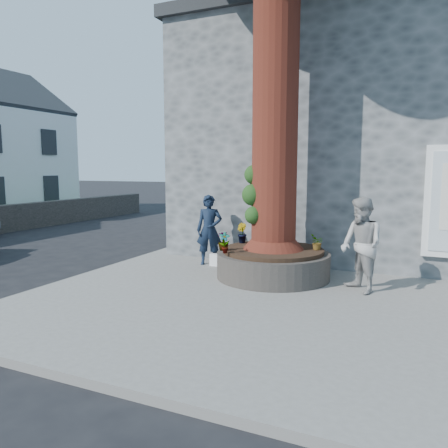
% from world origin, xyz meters
% --- Properties ---
extents(ground, '(120.00, 120.00, 0.00)m').
position_xyz_m(ground, '(0.00, 0.00, 0.00)').
color(ground, black).
rests_on(ground, ground).
extents(pavement, '(9.00, 8.00, 0.12)m').
position_xyz_m(pavement, '(1.50, 1.00, 0.06)').
color(pavement, slate).
rests_on(pavement, ground).
extents(yellow_line, '(0.10, 30.00, 0.01)m').
position_xyz_m(yellow_line, '(-3.05, 1.00, 0.00)').
color(yellow_line, yellow).
rests_on(yellow_line, ground).
extents(stone_shop, '(10.30, 8.30, 6.30)m').
position_xyz_m(stone_shop, '(2.50, 7.20, 3.16)').
color(stone_shop, '#4C5051').
rests_on(stone_shop, ground).
extents(planter, '(2.30, 2.30, 0.60)m').
position_xyz_m(planter, '(0.80, 2.00, 0.41)').
color(planter, black).
rests_on(planter, pavement).
extents(man, '(0.69, 0.57, 1.62)m').
position_xyz_m(man, '(-0.93, 2.57, 0.93)').
color(man, black).
rests_on(man, pavement).
extents(woman, '(1.04, 1.06, 1.72)m').
position_xyz_m(woman, '(2.57, 1.62, 0.98)').
color(woman, '#A4A19D').
rests_on(woman, pavement).
extents(shopping_bag, '(0.20, 0.13, 0.28)m').
position_xyz_m(shopping_bag, '(-0.76, 2.47, 0.26)').
color(shopping_bag, white).
rests_on(shopping_bag, pavement).
extents(plant_a, '(0.25, 0.21, 0.41)m').
position_xyz_m(plant_a, '(0.09, 1.15, 0.92)').
color(plant_a, gray).
rests_on(plant_a, planter).
extents(plant_b, '(0.33, 0.33, 0.44)m').
position_xyz_m(plant_b, '(-0.05, 2.38, 0.94)').
color(plant_b, gray).
rests_on(plant_b, planter).
extents(plant_c, '(0.29, 0.29, 0.38)m').
position_xyz_m(plant_c, '(-0.05, 1.41, 0.91)').
color(plant_c, gray).
rests_on(plant_c, planter).
extents(plant_d, '(0.30, 0.33, 0.32)m').
position_xyz_m(plant_d, '(1.65, 2.21, 0.88)').
color(plant_d, gray).
rests_on(plant_d, planter).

